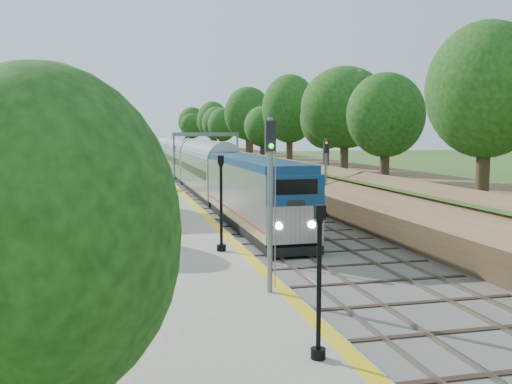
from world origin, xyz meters
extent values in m
plane|color=#2D4C19|center=(0.00, 0.00, 0.00)|extent=(320.00, 320.00, 0.00)
cube|color=#4C4944|center=(2.00, 60.00, 0.06)|extent=(9.50, 170.00, 0.12)
cube|color=gray|center=(-0.72, 60.00, 0.20)|extent=(0.08, 170.00, 0.16)
cube|color=gray|center=(0.72, 60.00, 0.20)|extent=(0.08, 170.00, 0.16)
cube|color=gray|center=(3.28, 60.00, 0.20)|extent=(0.08, 170.00, 0.16)
cube|color=gray|center=(4.72, 60.00, 0.20)|extent=(0.08, 170.00, 0.16)
cube|color=gray|center=(-5.20, 16.00, 0.19)|extent=(6.40, 68.00, 0.38)
cube|color=gold|center=(-2.35, 16.00, 0.39)|extent=(0.55, 68.00, 0.01)
cube|color=brown|center=(11.50, 60.00, 1.50)|extent=(9.00, 170.00, 3.00)
cube|color=brown|center=(7.60, 60.00, 1.30)|extent=(4.47, 170.00, 4.54)
cylinder|color=#332316|center=(10.00, 10.00, 4.31)|extent=(0.60, 0.60, 2.62)
sphere|color=black|center=(10.00, 10.00, 7.88)|extent=(5.70, 5.70, 5.70)
cylinder|color=#332316|center=(10.00, 60.00, 4.31)|extent=(0.60, 0.60, 2.62)
sphere|color=black|center=(10.00, 60.00, 7.88)|extent=(5.70, 5.70, 5.70)
cylinder|color=#332316|center=(10.00, 110.00, 4.31)|extent=(0.60, 0.60, 2.62)
sphere|color=black|center=(10.00, 110.00, 7.88)|extent=(5.70, 5.70, 5.70)
cube|color=beige|center=(-14.00, 30.00, 3.40)|extent=(8.00, 6.00, 6.80)
cube|color=#515359|center=(-14.00, 30.00, 7.40)|extent=(8.60, 6.60, 1.20)
cube|color=black|center=(-9.99, 28.20, 1.80)|extent=(0.05, 1.10, 1.30)
cube|color=black|center=(-9.99, 31.80, 1.80)|extent=(0.05, 1.10, 1.30)
cube|color=black|center=(-9.99, 28.20, 4.60)|extent=(0.05, 1.10, 1.30)
cube|color=black|center=(-9.99, 31.80, 4.60)|extent=(0.05, 1.10, 1.30)
cylinder|color=slate|center=(-1.50, 55.00, 3.10)|extent=(0.24, 0.24, 6.20)
cylinder|color=slate|center=(6.50, 55.00, 3.10)|extent=(0.24, 0.24, 6.20)
cube|color=slate|center=(2.50, 55.00, 5.95)|extent=(8.40, 0.25, 0.50)
cube|color=black|center=(0.00, 54.85, 5.20)|extent=(0.30, 0.20, 0.90)
cube|color=black|center=(4.00, 54.85, 5.20)|extent=(0.30, 0.20, 0.90)
sphere|color=black|center=(-9.50, -6.00, 4.55)|extent=(5.32, 5.32, 5.32)
cylinder|color=#332316|center=(-12.00, 26.00, 1.22)|extent=(0.60, 0.60, 2.45)
sphere|color=black|center=(-12.00, 26.00, 4.55)|extent=(5.32, 5.32, 5.32)
cylinder|color=#332316|center=(-12.00, 42.00, 1.22)|extent=(0.60, 0.60, 2.45)
sphere|color=black|center=(-12.00, 42.00, 4.55)|extent=(5.32, 5.32, 5.32)
cube|color=black|center=(0.00, 18.64, 0.57)|extent=(2.71, 16.96, 0.59)
cube|color=#B7BAC1|center=(0.00, 18.64, 2.54)|extent=(2.94, 17.66, 3.34)
cube|color=navy|center=(0.00, 18.64, 4.42)|extent=(2.83, 16.96, 0.43)
cube|color=navy|center=(0.00, 9.78, 3.47)|extent=(2.91, 0.10, 1.47)
cube|color=black|center=(0.00, 9.74, 3.67)|extent=(2.16, 0.06, 0.74)
cube|color=maroon|center=(0.00, 18.64, 1.41)|extent=(2.96, 17.31, 0.10)
cube|color=#B7BAC1|center=(0.00, 37.89, 2.19)|extent=(2.94, 19.63, 3.83)
cube|color=#B7BAC1|center=(0.00, 58.12, 2.19)|extent=(2.94, 19.63, 3.83)
cube|color=#B7BAC1|center=(0.00, 78.34, 2.19)|extent=(2.94, 19.63, 3.83)
cube|color=#B7BAC1|center=(0.00, 98.57, 2.19)|extent=(2.94, 19.63, 3.83)
cube|color=#B7BAC1|center=(0.00, 118.80, 2.19)|extent=(2.94, 19.63, 3.83)
cylinder|color=black|center=(-3.27, -2.55, 0.52)|extent=(0.40, 0.40, 0.27)
cylinder|color=black|center=(-3.27, -2.55, 2.30)|extent=(0.13, 0.13, 3.56)
cube|color=black|center=(-3.27, -2.55, 4.26)|extent=(0.27, 0.27, 0.36)
cube|color=silver|center=(-3.27, -2.55, 4.26)|extent=(0.19, 0.19, 0.27)
cylinder|color=black|center=(-3.35, 11.38, 0.54)|extent=(0.47, 0.47, 0.32)
cylinder|color=black|center=(-3.35, 11.38, 2.62)|extent=(0.15, 0.15, 4.17)
cube|color=black|center=(-3.35, 11.38, 4.92)|extent=(0.35, 0.35, 0.43)
cube|color=silver|center=(-3.35, 11.38, 4.92)|extent=(0.25, 0.25, 0.32)
cylinder|color=slate|center=(-2.90, 3.75, 3.59)|extent=(0.20, 0.20, 6.42)
cube|color=black|center=(-2.90, 3.75, 6.14)|extent=(0.38, 0.24, 1.11)
cylinder|color=#0CE526|center=(-2.90, 3.60, 6.14)|extent=(0.18, 0.07, 0.18)
cylinder|color=slate|center=(6.20, 22.32, 2.94)|extent=(0.16, 0.16, 5.64)
cube|color=black|center=(6.20, 22.32, 5.22)|extent=(0.31, 0.20, 0.91)
cylinder|color=#FF0C0C|center=(6.20, 22.20, 5.22)|extent=(0.15, 0.05, 0.15)
camera|label=1|loc=(-8.23, -16.14, 6.30)|focal=40.00mm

